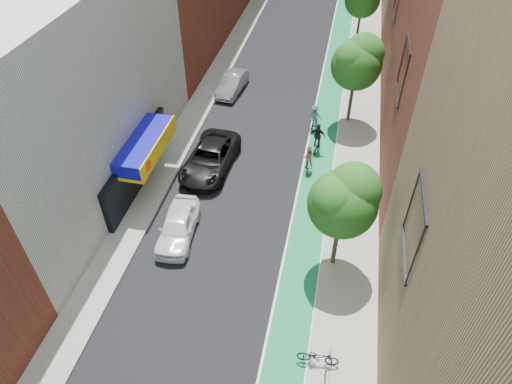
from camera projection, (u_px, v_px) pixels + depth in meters
The scene contains 13 objects.
bike_lane at pixel (329, 105), 36.25m from camera, with size 2.00×68.00×0.01m, color #14744C.
sidewalk_left at pixel (208, 92), 37.72m from camera, with size 2.00×68.00×0.15m, color gray.
sidewalk_right at pixel (361, 108), 35.83m from camera, with size 3.00×68.00×0.15m, color gray.
building_left_white at pixel (56, 94), 25.79m from camera, with size 8.00×20.00×12.00m, color silver.
tree_near at pixel (344, 200), 21.28m from camera, with size 3.40×3.36×6.42m.
tree_mid at pixel (358, 61), 31.29m from camera, with size 3.55×3.53×6.74m.
parked_car_white at pixel (178, 226), 25.37m from camera, with size 1.83×4.55×1.55m, color white.
parked_car_black at pixel (210, 158), 29.86m from camera, with size 2.75×5.97×1.66m, color black.
parked_car_silver at pixel (232, 84), 37.40m from camera, with size 1.54×4.41×1.45m, color gray.
cyclist_lane_near at pixel (308, 160), 29.65m from camera, with size 0.86×1.59×1.94m.
cyclist_lane_mid at pixel (317, 140), 31.19m from camera, with size 1.13×1.59×2.17m.
cyclist_lane_far at pixel (315, 119), 33.24m from camera, with size 1.16×1.66×1.97m.
parked_bike_far at pixel (318, 357), 19.76m from camera, with size 0.64×1.84×0.97m, color black.
Camera 1 is at (4.78, -6.05, 19.18)m, focal length 32.00 mm.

